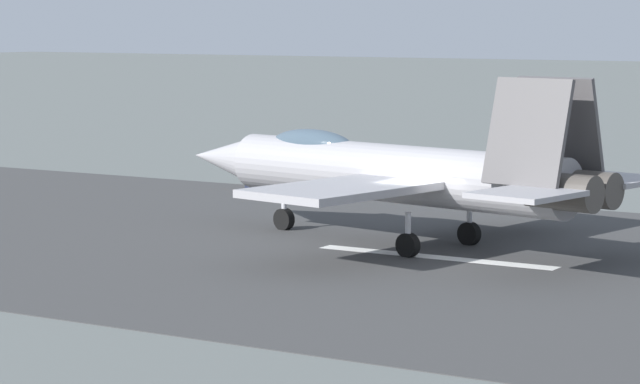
% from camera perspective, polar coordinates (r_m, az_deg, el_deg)
% --- Properties ---
extents(ground_plane, '(400.00, 400.00, 0.00)m').
position_cam_1_polar(ground_plane, '(44.42, 4.28, -2.60)').
color(ground_plane, slate).
extents(runway_strip, '(240.00, 26.00, 0.02)m').
position_cam_1_polar(runway_strip, '(44.41, 4.30, -2.59)').
color(runway_strip, '#3C3C3C').
rests_on(runway_strip, ground).
extents(fighter_jet, '(17.91, 13.80, 5.62)m').
position_cam_1_polar(fighter_jet, '(46.36, 2.99, 0.83)').
color(fighter_jet, '#9C9A9F').
rests_on(fighter_jet, ground).
extents(crew_person, '(0.36, 0.69, 1.69)m').
position_cam_1_polar(crew_person, '(61.92, -2.84, 0.90)').
color(crew_person, '#1E2338').
rests_on(crew_person, ground).
extents(marker_cone_mid, '(0.44, 0.44, 0.55)m').
position_cam_1_polar(marker_cone_mid, '(57.94, 3.33, -0.08)').
color(marker_cone_mid, orange).
rests_on(marker_cone_mid, ground).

